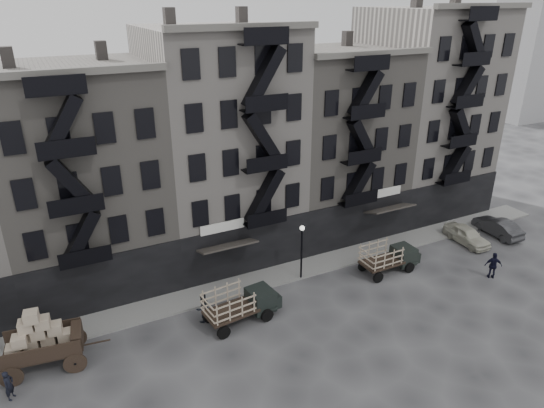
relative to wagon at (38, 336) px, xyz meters
name	(u,v)px	position (x,y,z in m)	size (l,w,h in m)	color
ground	(281,309)	(14.19, -1.19, -2.10)	(140.00, 140.00, 0.00)	#38383A
sidewalk	(257,280)	(14.19, 2.56, -2.03)	(55.00, 2.50, 0.15)	slate
building_midwest	(83,179)	(4.19, 8.63, 5.40)	(10.00, 11.35, 16.20)	slate
building_center	(221,146)	(14.19, 8.63, 6.40)	(10.00, 11.35, 18.20)	#B0A9A2
building_mideast	(332,142)	(24.19, 8.63, 5.40)	(10.00, 11.35, 16.20)	slate
building_east	(424,113)	(34.19, 8.63, 6.90)	(10.00, 11.35, 19.20)	#B0A9A2
lamp_post	(302,245)	(17.19, 1.41, 0.68)	(0.36, 0.36, 4.28)	black
wagon	(38,336)	(0.00, 0.00, 0.00)	(4.62, 2.88, 3.68)	black
stake_truck_west	(241,302)	(11.36, -1.14, -0.70)	(5.08, 2.48, 2.47)	black
stake_truck_east	(389,255)	(23.50, -0.58, -0.76)	(4.71, 2.00, 2.35)	black
car_east	(467,235)	(32.21, 0.06, -1.39)	(1.69, 4.21, 1.43)	#BAB8A7
car_far	(498,227)	(35.74, -0.04, -1.37)	(1.56, 4.46, 1.47)	#29292C
pedestrian_west	(9,385)	(-1.64, -1.75, -1.26)	(0.61, 0.40, 1.68)	black
pedestrian_mid	(203,308)	(9.23, -0.10, -1.11)	(0.96, 0.75, 1.98)	black
policeman	(493,265)	(29.65, -4.71, -1.09)	(1.19, 0.49, 2.03)	black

